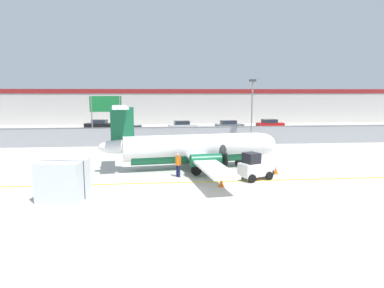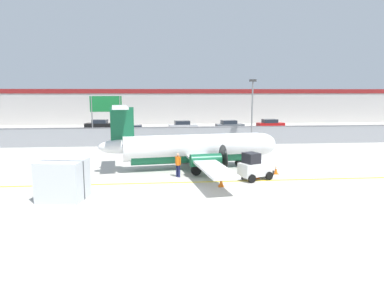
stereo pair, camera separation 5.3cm
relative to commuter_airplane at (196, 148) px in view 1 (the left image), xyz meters
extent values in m
plane|color=#BCB7AD|center=(0.13, -6.11, -1.60)|extent=(140.00, 140.00, 0.00)
cube|color=yellow|center=(0.13, -4.11, -1.60)|extent=(84.00, 0.20, 0.01)
cube|color=gray|center=(0.13, 11.89, -0.60)|extent=(98.00, 0.04, 2.00)
cylinder|color=slate|center=(0.13, 11.89, 0.45)|extent=(98.00, 0.10, 0.10)
cube|color=#38383A|center=(0.13, 23.39, -1.54)|extent=(98.00, 17.00, 0.12)
cube|color=#BCB7B2|center=(0.13, 41.89, 1.65)|extent=(91.00, 8.00, 6.50)
cube|color=maroon|center=(0.13, 37.89, 4.50)|extent=(91.00, 0.20, 0.80)
cylinder|color=white|center=(-0.25, -0.03, 0.15)|extent=(10.87, 3.30, 1.90)
ellipsoid|color=white|center=(5.34, 0.71, 0.15)|extent=(2.69, 2.12, 1.80)
ellipsoid|color=white|center=(-5.83, -0.78, 0.35)|extent=(3.13, 1.44, 1.05)
cylinder|color=#145938|center=(-0.25, -0.03, -0.37)|extent=(9.73, 2.74, 1.48)
cube|color=white|center=(-0.15, -0.02, -0.42)|extent=(3.70, 16.07, 0.18)
cylinder|color=#145938|center=(-0.29, 2.58, -0.42)|extent=(2.30, 1.18, 0.90)
cone|color=black|center=(0.85, 2.74, -0.42)|extent=(0.50, 0.50, 0.44)
cylinder|color=#262626|center=(1.00, 2.76, -0.42)|extent=(0.32, 2.09, 2.10)
cylinder|color=#145938|center=(0.40, -2.57, -0.42)|extent=(2.30, 1.18, 0.90)
cone|color=black|center=(1.54, -2.42, -0.42)|extent=(0.50, 0.50, 0.44)
cylinder|color=#262626|center=(1.68, -2.40, -0.42)|extent=(0.32, 2.09, 2.10)
cube|color=#145938|center=(-5.55, -0.74, 1.70)|extent=(1.71, 0.40, 3.10)
cube|color=white|center=(-5.69, -0.76, 3.25)|extent=(1.73, 4.90, 0.14)
cylinder|color=#59595B|center=(3.50, 0.47, -0.81)|extent=(0.16, 0.16, 0.97)
cylinder|color=black|center=(3.50, 0.47, -1.30)|extent=(0.62, 0.30, 0.60)
cylinder|color=#59595B|center=(-0.84, 2.12, -0.77)|extent=(0.16, 0.16, 0.90)
cylinder|color=black|center=(-0.84, 2.12, -1.22)|extent=(0.78, 0.32, 0.76)
cylinder|color=#59595B|center=(-0.25, -2.26, -0.77)|extent=(0.16, 0.16, 0.90)
cylinder|color=black|center=(-0.25, -2.26, -1.22)|extent=(0.78, 0.32, 0.76)
cube|color=silver|center=(3.65, -3.75, -0.87)|extent=(2.46, 1.91, 0.90)
cube|color=black|center=(3.33, -3.90, -0.07)|extent=(1.23, 1.28, 0.70)
cube|color=black|center=(4.70, -3.28, -1.17)|extent=(0.60, 1.07, 0.30)
cylinder|color=black|center=(4.09, -2.90, -1.32)|extent=(0.58, 0.40, 0.56)
cylinder|color=black|center=(4.58, -3.99, -1.32)|extent=(0.58, 0.40, 0.56)
cylinder|color=black|center=(2.72, -3.52, -1.32)|extent=(0.58, 0.40, 0.56)
cylinder|color=black|center=(3.22, -4.61, -1.32)|extent=(0.58, 0.40, 0.56)
cylinder|color=#191E4C|center=(-1.49, -2.66, -1.18)|extent=(0.23, 0.23, 0.85)
cylinder|color=#191E4C|center=(-1.62, -2.50, -1.18)|extent=(0.23, 0.23, 0.85)
cylinder|color=orange|center=(-1.56, -2.58, -0.45)|extent=(0.48, 0.48, 0.60)
cylinder|color=orange|center=(-1.42, -2.75, -0.42)|extent=(0.14, 0.14, 0.55)
cylinder|color=orange|center=(-1.70, -2.41, -0.42)|extent=(0.14, 0.14, 0.55)
sphere|color=tan|center=(-1.56, -2.58, -0.01)|extent=(0.22, 0.22, 0.22)
cube|color=silver|center=(-8.20, -7.04, -0.50)|extent=(2.71, 2.38, 2.20)
cube|color=#333338|center=(-8.20, -7.04, -0.50)|extent=(2.42, 0.50, 2.20)
cube|color=orange|center=(3.83, -3.54, -1.58)|extent=(0.36, 0.36, 0.04)
cone|color=orange|center=(3.83, -3.54, -1.26)|extent=(0.28, 0.28, 0.60)
cylinder|color=white|center=(3.83, -3.54, -1.18)|extent=(0.17, 0.17, 0.08)
cube|color=orange|center=(1.04, -5.32, -1.58)|extent=(0.36, 0.36, 0.04)
cone|color=orange|center=(1.04, -5.32, -1.26)|extent=(0.28, 0.28, 0.60)
cylinder|color=white|center=(1.04, -5.32, -1.18)|extent=(0.17, 0.17, 0.08)
cube|color=orange|center=(5.62, -2.35, -1.58)|extent=(0.36, 0.36, 0.04)
cone|color=orange|center=(5.62, -2.35, -1.26)|extent=(0.28, 0.28, 0.60)
cylinder|color=white|center=(5.62, -2.35, -1.18)|extent=(0.17, 0.17, 0.08)
cube|color=black|center=(-12.32, 28.19, -0.86)|extent=(4.37, 2.18, 0.80)
cube|color=#262D38|center=(-12.18, 28.17, -0.18)|extent=(2.37, 1.80, 0.56)
cylinder|color=black|center=(-13.82, 27.46, -1.18)|extent=(0.62, 0.27, 0.60)
cylinder|color=black|center=(-13.61, 29.25, -1.18)|extent=(0.62, 0.27, 0.60)
cylinder|color=black|center=(-11.04, 27.13, -1.18)|extent=(0.62, 0.27, 0.60)
cylinder|color=black|center=(-10.83, 28.92, -1.18)|extent=(0.62, 0.27, 0.60)
cube|color=black|center=(-6.13, 18.54, -0.86)|extent=(4.24, 1.79, 0.80)
cube|color=#262D38|center=(-6.28, 18.54, -0.18)|extent=(2.23, 1.61, 0.56)
cylinder|color=black|center=(-4.75, 19.48, -1.18)|extent=(0.60, 0.21, 0.60)
cylinder|color=black|center=(-4.71, 17.68, -1.18)|extent=(0.60, 0.21, 0.60)
cylinder|color=black|center=(-7.54, 19.41, -1.18)|extent=(0.60, 0.21, 0.60)
cylinder|color=black|center=(-7.50, 17.61, -1.18)|extent=(0.60, 0.21, 0.60)
cube|color=silver|center=(0.60, 24.88, -0.86)|extent=(4.35, 2.13, 0.80)
cube|color=#262D38|center=(0.45, 24.86, -0.18)|extent=(2.35, 1.78, 0.56)
cylinder|color=black|center=(1.90, 25.92, -1.18)|extent=(0.62, 0.26, 0.60)
cylinder|color=black|center=(2.09, 24.13, -1.18)|extent=(0.62, 0.26, 0.60)
cylinder|color=black|center=(-0.89, 25.63, -1.18)|extent=(0.62, 0.26, 0.60)
cylinder|color=black|center=(-0.70, 23.84, -1.18)|extent=(0.62, 0.26, 0.60)
cube|color=slate|center=(7.74, 25.05, -0.86)|extent=(4.35, 2.13, 0.80)
cube|color=#262D38|center=(7.59, 25.04, -0.18)|extent=(2.35, 1.78, 0.56)
cylinder|color=black|center=(9.04, 26.09, -1.18)|extent=(0.62, 0.26, 0.60)
cylinder|color=black|center=(9.23, 24.30, -1.18)|extent=(0.62, 0.26, 0.60)
cylinder|color=black|center=(6.26, 25.80, -1.18)|extent=(0.62, 0.26, 0.60)
cylinder|color=black|center=(6.45, 24.01, -1.18)|extent=(0.62, 0.26, 0.60)
cube|color=red|center=(14.60, 26.48, -0.86)|extent=(4.36, 2.16, 0.80)
cube|color=#262D38|center=(14.45, 26.46, -0.18)|extent=(2.36, 1.80, 0.56)
cylinder|color=black|center=(15.89, 27.53, -1.18)|extent=(0.62, 0.27, 0.60)
cylinder|color=black|center=(16.09, 25.74, -1.18)|extent=(0.62, 0.27, 0.60)
cylinder|color=black|center=(13.11, 27.22, -1.18)|extent=(0.62, 0.27, 0.60)
cylinder|color=black|center=(13.31, 25.43, -1.18)|extent=(0.62, 0.27, 0.60)
cylinder|color=slate|center=(6.98, 9.62, 1.90)|extent=(0.16, 0.16, 7.00)
cube|color=#333333|center=(6.98, 9.62, 5.55)|extent=(0.70, 0.30, 0.24)
cylinder|color=slate|center=(-10.56, 13.94, 1.15)|extent=(0.14, 0.14, 5.50)
cylinder|color=slate|center=(-7.36, 13.94, 1.15)|extent=(0.14, 0.14, 5.50)
cube|color=#14662D|center=(-8.96, 13.94, 3.00)|extent=(3.60, 0.10, 1.80)
camera|label=1|loc=(-2.79, -26.11, 4.33)|focal=32.00mm
camera|label=2|loc=(-2.73, -26.12, 4.33)|focal=32.00mm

